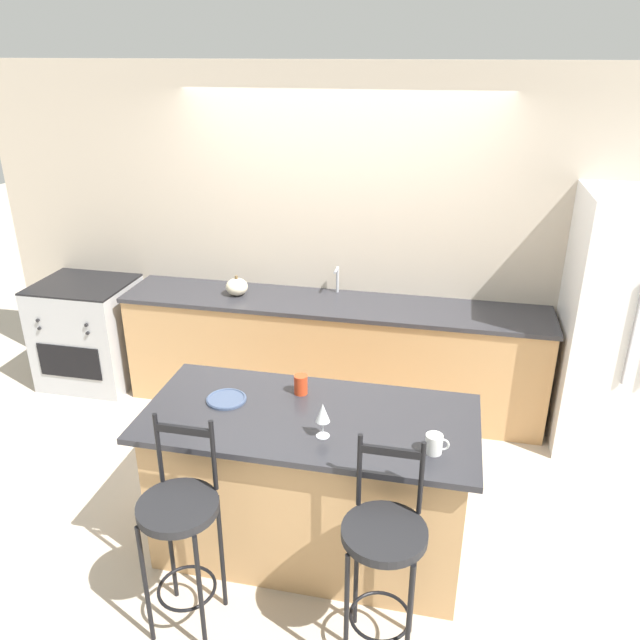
{
  "coord_description": "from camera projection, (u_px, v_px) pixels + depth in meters",
  "views": [
    {
      "loc": [
        0.88,
        -4.17,
        2.77
      ],
      "look_at": [
        0.08,
        -0.49,
        1.13
      ],
      "focal_mm": 35.0,
      "sensor_mm": 36.0,
      "label": 1
    }
  ],
  "objects": [
    {
      "name": "kitchen_island",
      "position": [
        310.0,
        483.0,
        3.6
      ],
      "size": [
        1.84,
        0.86,
        0.93
      ],
      "color": "tan",
      "rests_on": "ground_plane"
    },
    {
      "name": "pumpkin_decoration",
      "position": [
        237.0,
        287.0,
        5.07
      ],
      "size": [
        0.18,
        0.18,
        0.16
      ],
      "color": "beige",
      "rests_on": "back_counter"
    },
    {
      "name": "tumbler_cup",
      "position": [
        301.0,
        385.0,
        3.61
      ],
      "size": [
        0.08,
        0.08,
        0.12
      ],
      "color": "red",
      "rests_on": "kitchen_island"
    },
    {
      "name": "back_counter",
      "position": [
        332.0,
        353.0,
        5.15
      ],
      "size": [
        3.42,
        0.64,
        0.92
      ],
      "color": "tan",
      "rests_on": "ground_plane"
    },
    {
      "name": "bar_stool_far",
      "position": [
        383.0,
        552.0,
        2.88
      ],
      "size": [
        0.4,
        0.4,
        1.17
      ],
      "color": "black",
      "rests_on": "ground_plane"
    },
    {
      "name": "oven_range",
      "position": [
        90.0,
        332.0,
        5.52
      ],
      "size": [
        0.79,
        0.71,
        0.93
      ],
      "color": "#ADAFB5",
      "rests_on": "ground_plane"
    },
    {
      "name": "refrigerator",
      "position": [
        627.0,
        325.0,
        4.45
      ],
      "size": [
        0.85,
        0.77,
        1.91
      ],
      "color": "white",
      "rests_on": "ground_plane"
    },
    {
      "name": "wall_back",
      "position": [
        340.0,
        239.0,
        5.07
      ],
      "size": [
        6.0,
        0.07,
        2.7
      ],
      "color": "beige",
      "rests_on": "ground_plane"
    },
    {
      "name": "coffee_mug",
      "position": [
        434.0,
        444.0,
        3.08
      ],
      "size": [
        0.12,
        0.09,
        0.1
      ],
      "color": "white",
      "rests_on": "kitchen_island"
    },
    {
      "name": "sink_faucet",
      "position": [
        337.0,
        277.0,
        5.08
      ],
      "size": [
        0.02,
        0.13,
        0.22
      ],
      "color": "#ADAFB5",
      "rests_on": "back_counter"
    },
    {
      "name": "wine_glass",
      "position": [
        323.0,
        414.0,
        3.18
      ],
      "size": [
        0.07,
        0.07,
        0.19
      ],
      "color": "white",
      "rests_on": "kitchen_island"
    },
    {
      "name": "ground_plane",
      "position": [
        323.0,
        424.0,
        5.02
      ],
      "size": [
        18.0,
        18.0,
        0.0
      ],
      "primitive_type": "plane",
      "color": "beige"
    },
    {
      "name": "dinner_plate",
      "position": [
        226.0,
        399.0,
        3.56
      ],
      "size": [
        0.23,
        0.23,
        0.02
      ],
      "color": "#425170",
      "rests_on": "kitchen_island"
    },
    {
      "name": "bar_stool_near",
      "position": [
        181.0,
        526.0,
        3.04
      ],
      "size": [
        0.4,
        0.4,
        1.17
      ],
      "color": "black",
      "rests_on": "ground_plane"
    }
  ]
}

